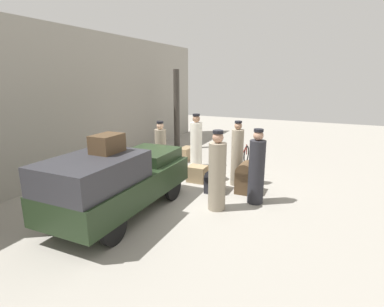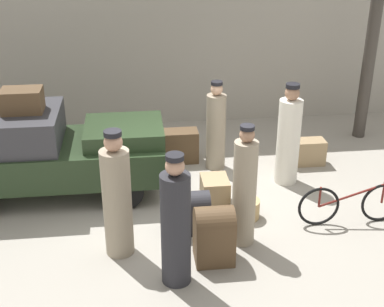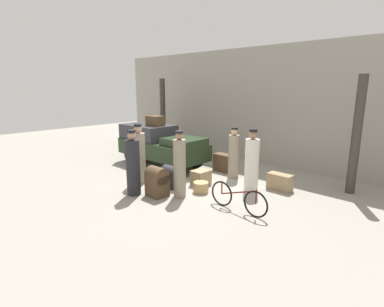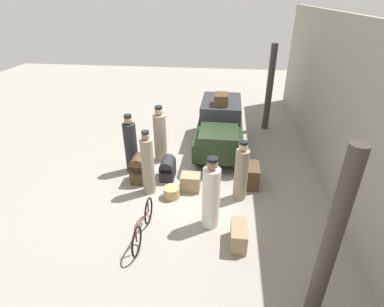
{
  "view_description": "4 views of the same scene",
  "coord_description": "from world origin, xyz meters",
  "px_view_note": "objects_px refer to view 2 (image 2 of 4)",
  "views": [
    {
      "loc": [
        -7.18,
        -3.18,
        3.04
      ],
      "look_at": [
        0.2,
        0.2,
        0.95
      ],
      "focal_mm": 28.0,
      "sensor_mm": 36.0,
      "label": 1
    },
    {
      "loc": [
        -0.7,
        -7.46,
        4.55
      ],
      "look_at": [
        0.2,
        0.2,
        0.95
      ],
      "focal_mm": 50.0,
      "sensor_mm": 36.0,
      "label": 2
    },
    {
      "loc": [
        6.58,
        -6.36,
        3.04
      ],
      "look_at": [
        0.2,
        0.2,
        0.95
      ],
      "focal_mm": 28.0,
      "sensor_mm": 36.0,
      "label": 3
    },
    {
      "loc": [
        7.57,
        1.09,
        4.94
      ],
      "look_at": [
        0.2,
        0.2,
        0.95
      ],
      "focal_mm": 28.0,
      "sensor_mm": 36.0,
      "label": 4
    }
  ],
  "objects_px": {
    "porter_carrying_trunk": "(176,226)",
    "trunk_on_truck_roof": "(22,100)",
    "wicker_basket": "(246,208)",
    "suitcase_small_leather": "(178,146)",
    "porter_standing_middle": "(244,190)",
    "porter_lifting_near_truck": "(117,199)",
    "conductor_in_dark_uniform": "(216,129)",
    "trunk_umber_medium": "(215,191)",
    "trunk_wicker_pale": "(306,152)",
    "truck": "(43,149)",
    "suitcase_tan_flat": "(214,233)",
    "porter_with_bicycle": "(289,138)",
    "trunk_barrel_dark": "(189,211)",
    "bicycle": "(350,204)"
  },
  "relations": [
    {
      "from": "truck",
      "to": "trunk_wicker_pale",
      "type": "height_order",
      "value": "truck"
    },
    {
      "from": "truck",
      "to": "suitcase_small_leather",
      "type": "bearing_deg",
      "value": 23.28
    },
    {
      "from": "trunk_wicker_pale",
      "to": "wicker_basket",
      "type": "bearing_deg",
      "value": -130.97
    },
    {
      "from": "trunk_wicker_pale",
      "to": "suitcase_small_leather",
      "type": "relative_size",
      "value": 0.94
    },
    {
      "from": "porter_carrying_trunk",
      "to": "trunk_on_truck_roof",
      "type": "bearing_deg",
      "value": 130.26
    },
    {
      "from": "truck",
      "to": "porter_carrying_trunk",
      "type": "xyz_separation_m",
      "value": [
        2.0,
        -2.62,
        0.01
      ]
    },
    {
      "from": "bicycle",
      "to": "porter_with_bicycle",
      "type": "xyz_separation_m",
      "value": [
        -0.6,
        1.48,
        0.5
      ]
    },
    {
      "from": "porter_carrying_trunk",
      "to": "porter_with_bicycle",
      "type": "distance_m",
      "value": 3.4
    },
    {
      "from": "porter_lifting_near_truck",
      "to": "trunk_on_truck_roof",
      "type": "relative_size",
      "value": 2.94
    },
    {
      "from": "suitcase_small_leather",
      "to": "trunk_on_truck_roof",
      "type": "relative_size",
      "value": 1.18
    },
    {
      "from": "wicker_basket",
      "to": "suitcase_small_leather",
      "type": "height_order",
      "value": "suitcase_small_leather"
    },
    {
      "from": "trunk_umber_medium",
      "to": "suitcase_small_leather",
      "type": "relative_size",
      "value": 0.71
    },
    {
      "from": "wicker_basket",
      "to": "porter_carrying_trunk",
      "type": "xyz_separation_m",
      "value": [
        -1.24,
        -1.46,
        0.7
      ]
    },
    {
      "from": "truck",
      "to": "suitcase_tan_flat",
      "type": "xyz_separation_m",
      "value": [
        2.56,
        -2.23,
        -0.41
      ]
    },
    {
      "from": "truck",
      "to": "suitcase_small_leather",
      "type": "distance_m",
      "value": 2.64
    },
    {
      "from": "suitcase_tan_flat",
      "to": "porter_standing_middle",
      "type": "bearing_deg",
      "value": 39.2
    },
    {
      "from": "suitcase_small_leather",
      "to": "trunk_on_truck_roof",
      "type": "height_order",
      "value": "trunk_on_truck_roof"
    },
    {
      "from": "trunk_barrel_dark",
      "to": "wicker_basket",
      "type": "bearing_deg",
      "value": 16.8
    },
    {
      "from": "porter_standing_middle",
      "to": "porter_lifting_near_truck",
      "type": "xyz_separation_m",
      "value": [
        -1.8,
        -0.05,
        0.0
      ]
    },
    {
      "from": "porter_carrying_trunk",
      "to": "suitcase_tan_flat",
      "type": "relative_size",
      "value": 2.21
    },
    {
      "from": "porter_carrying_trunk",
      "to": "trunk_on_truck_roof",
      "type": "distance_m",
      "value": 3.54
    },
    {
      "from": "truck",
      "to": "wicker_basket",
      "type": "xyz_separation_m",
      "value": [
        3.25,
        -1.16,
        -0.69
      ]
    },
    {
      "from": "suitcase_tan_flat",
      "to": "trunk_barrel_dark",
      "type": "height_order",
      "value": "suitcase_tan_flat"
    },
    {
      "from": "wicker_basket",
      "to": "trunk_wicker_pale",
      "type": "bearing_deg",
      "value": 49.03
    },
    {
      "from": "porter_standing_middle",
      "to": "suitcase_tan_flat",
      "type": "distance_m",
      "value": 0.77
    },
    {
      "from": "porter_carrying_trunk",
      "to": "trunk_wicker_pale",
      "type": "distance_m",
      "value": 4.31
    },
    {
      "from": "conductor_in_dark_uniform",
      "to": "trunk_wicker_pale",
      "type": "height_order",
      "value": "conductor_in_dark_uniform"
    },
    {
      "from": "trunk_on_truck_roof",
      "to": "trunk_wicker_pale",
      "type": "bearing_deg",
      "value": 6.98
    },
    {
      "from": "wicker_basket",
      "to": "trunk_on_truck_roof",
      "type": "xyz_separation_m",
      "value": [
        -3.47,
        1.16,
        1.56
      ]
    },
    {
      "from": "porter_lifting_near_truck",
      "to": "porter_with_bicycle",
      "type": "height_order",
      "value": "porter_lifting_near_truck"
    },
    {
      "from": "truck",
      "to": "suitcase_small_leather",
      "type": "height_order",
      "value": "truck"
    },
    {
      "from": "wicker_basket",
      "to": "porter_standing_middle",
      "type": "height_order",
      "value": "porter_standing_middle"
    },
    {
      "from": "porter_standing_middle",
      "to": "trunk_barrel_dark",
      "type": "xyz_separation_m",
      "value": [
        -0.75,
        0.38,
        -0.53
      ]
    },
    {
      "from": "porter_standing_middle",
      "to": "porter_carrying_trunk",
      "type": "bearing_deg",
      "value": -143.01
    },
    {
      "from": "porter_standing_middle",
      "to": "trunk_on_truck_roof",
      "type": "bearing_deg",
      "value": 150.83
    },
    {
      "from": "wicker_basket",
      "to": "porter_standing_middle",
      "type": "xyz_separation_m",
      "value": [
        -0.19,
        -0.66,
        0.71
      ]
    },
    {
      "from": "trunk_on_truck_roof",
      "to": "conductor_in_dark_uniform",
      "type": "bearing_deg",
      "value": 11.61
    },
    {
      "from": "trunk_barrel_dark",
      "to": "conductor_in_dark_uniform",
      "type": "bearing_deg",
      "value": 70.81
    },
    {
      "from": "suitcase_tan_flat",
      "to": "trunk_barrel_dark",
      "type": "bearing_deg",
      "value": 108.12
    },
    {
      "from": "suitcase_tan_flat",
      "to": "porter_with_bicycle",
      "type": "bearing_deg",
      "value": 52.91
    },
    {
      "from": "trunk_barrel_dark",
      "to": "trunk_umber_medium",
      "type": "height_order",
      "value": "trunk_barrel_dark"
    },
    {
      "from": "porter_standing_middle",
      "to": "porter_lifting_near_truck",
      "type": "height_order",
      "value": "porter_lifting_near_truck"
    },
    {
      "from": "porter_lifting_near_truck",
      "to": "trunk_barrel_dark",
      "type": "relative_size",
      "value": 2.86
    },
    {
      "from": "wicker_basket",
      "to": "conductor_in_dark_uniform",
      "type": "distance_m",
      "value": 1.95
    },
    {
      "from": "trunk_umber_medium",
      "to": "trunk_on_truck_roof",
      "type": "height_order",
      "value": "trunk_on_truck_roof"
    },
    {
      "from": "porter_lifting_near_truck",
      "to": "porter_with_bicycle",
      "type": "xyz_separation_m",
      "value": [
        2.96,
        1.83,
        -0.03
      ]
    },
    {
      "from": "trunk_on_truck_roof",
      "to": "porter_lifting_near_truck",
      "type": "bearing_deg",
      "value": -51.88
    },
    {
      "from": "bicycle",
      "to": "trunk_wicker_pale",
      "type": "relative_size",
      "value": 2.35
    },
    {
      "from": "porter_lifting_near_truck",
      "to": "porter_carrying_trunk",
      "type": "relative_size",
      "value": 1.02
    },
    {
      "from": "porter_standing_middle",
      "to": "suitcase_small_leather",
      "type": "relative_size",
      "value": 2.46
    }
  ]
}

